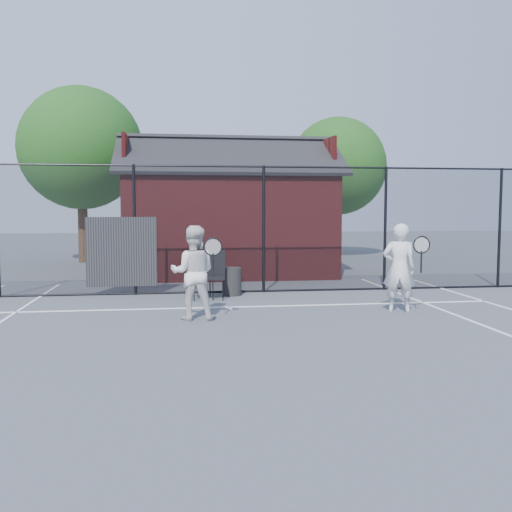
{
  "coord_description": "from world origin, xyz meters",
  "views": [
    {
      "loc": [
        -1.02,
        -8.34,
        1.99
      ],
      "look_at": [
        0.43,
        2.23,
        1.1
      ],
      "focal_mm": 40.0,
      "sensor_mm": 36.0,
      "label": 1
    }
  ],
  "objects": [
    {
      "name": "tree_right",
      "position": [
        5.5,
        14.5,
        3.71
      ],
      "size": [
        3.97,
        3.97,
        5.7
      ],
      "color": "#342314",
      "rests_on": "ground"
    },
    {
      "name": "waste_bin",
      "position": [
        0.2,
        4.6,
        0.32
      ],
      "size": [
        0.45,
        0.45,
        0.64
      ],
      "primitive_type": "cylinder",
      "rotation": [
        0.0,
        0.0,
        -0.02
      ],
      "color": "black",
      "rests_on": "ground"
    },
    {
      "name": "chair_left",
      "position": [
        -0.25,
        4.1,
        0.52
      ],
      "size": [
        0.55,
        0.57,
        1.04
      ],
      "primitive_type": "cube",
      "rotation": [
        0.0,
        0.0,
        -0.11
      ],
      "color": "black",
      "rests_on": "ground"
    },
    {
      "name": "court_lines",
      "position": [
        0.0,
        -1.32,
        0.01
      ],
      "size": [
        11.02,
        18.0,
        0.01
      ],
      "color": "white",
      "rests_on": "ground"
    },
    {
      "name": "player_back",
      "position": [
        -0.75,
        1.87,
        0.85
      ],
      "size": [
        0.94,
        0.71,
        1.69
      ],
      "color": "silver",
      "rests_on": "ground"
    },
    {
      "name": "ground",
      "position": [
        0.0,
        0.0,
        0.0
      ],
      "size": [
        80.0,
        80.0,
        0.0
      ],
      "primitive_type": "plane",
      "color": "#4E5259",
      "rests_on": "ground"
    },
    {
      "name": "tree_left",
      "position": [
        -4.5,
        13.5,
        4.19
      ],
      "size": [
        4.48,
        4.48,
        6.44
      ],
      "color": "#342314",
      "rests_on": "ground"
    },
    {
      "name": "fence",
      "position": [
        -0.3,
        5.0,
        1.45
      ],
      "size": [
        22.04,
        3.0,
        3.0
      ],
      "color": "black",
      "rests_on": "ground"
    },
    {
      "name": "clubhouse",
      "position": [
        0.5,
        9.0,
        1.61
      ],
      "size": [
        6.5,
        4.36,
        4.19
      ],
      "color": "#5E1617",
      "rests_on": "ground"
    },
    {
      "name": "player_front",
      "position": [
        3.17,
        2.0,
        0.86
      ],
      "size": [
        0.81,
        0.64,
        1.71
      ],
      "color": "silver",
      "rests_on": "ground"
    },
    {
      "name": "chair_right",
      "position": [
        -0.5,
        4.11,
        0.51
      ],
      "size": [
        0.54,
        0.56,
        1.03
      ],
      "primitive_type": "cube",
      "rotation": [
        0.0,
        0.0,
        0.1
      ],
      "color": "black",
      "rests_on": "ground"
    }
  ]
}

